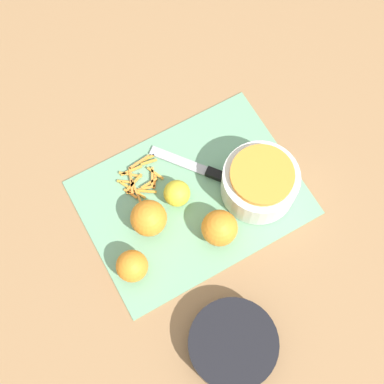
# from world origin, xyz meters

# --- Properties ---
(ground_plane) EXTENTS (4.00, 4.00, 0.00)m
(ground_plane) POSITION_xyz_m (0.00, 0.00, 0.00)
(ground_plane) COLOR #9E754C
(cutting_board) EXTENTS (0.47, 0.35, 0.01)m
(cutting_board) POSITION_xyz_m (0.00, 0.00, 0.00)
(cutting_board) COLOR #75AD84
(cutting_board) RESTS_ON ground_plane
(bowl_speckled) EXTENTS (0.16, 0.16, 0.09)m
(bowl_speckled) POSITION_xyz_m (-0.13, 0.06, 0.05)
(bowl_speckled) COLOR silver
(bowl_speckled) RESTS_ON cutting_board
(bowl_dark) EXTENTS (0.17, 0.17, 0.05)m
(bowl_dark) POSITION_xyz_m (0.08, 0.31, 0.03)
(bowl_dark) COLOR black
(bowl_dark) RESTS_ON ground_plane
(knife) EXTENTS (0.15, 0.19, 0.02)m
(knife) POSITION_xyz_m (-0.07, -0.02, 0.01)
(knife) COLOR black
(knife) RESTS_ON cutting_board
(orange_left) EXTENTS (0.07, 0.07, 0.07)m
(orange_left) POSITION_xyz_m (0.18, 0.08, 0.04)
(orange_left) COLOR orange
(orange_left) RESTS_ON cutting_board
(orange_right) EXTENTS (0.08, 0.08, 0.08)m
(orange_right) POSITION_xyz_m (-0.01, 0.10, 0.04)
(orange_right) COLOR orange
(orange_right) RESTS_ON cutting_board
(orange_back) EXTENTS (0.08, 0.08, 0.08)m
(orange_back) POSITION_xyz_m (0.11, 0.01, 0.04)
(orange_back) COLOR orange
(orange_back) RESTS_ON cutting_board
(lemon) EXTENTS (0.06, 0.06, 0.06)m
(lemon) POSITION_xyz_m (0.03, -0.01, 0.03)
(lemon) COLOR yellow
(lemon) RESTS_ON cutting_board
(peel_pile) EXTENTS (0.10, 0.11, 0.01)m
(peel_pile) POSITION_xyz_m (0.08, -0.09, 0.01)
(peel_pile) COLOR gold
(peel_pile) RESTS_ON cutting_board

